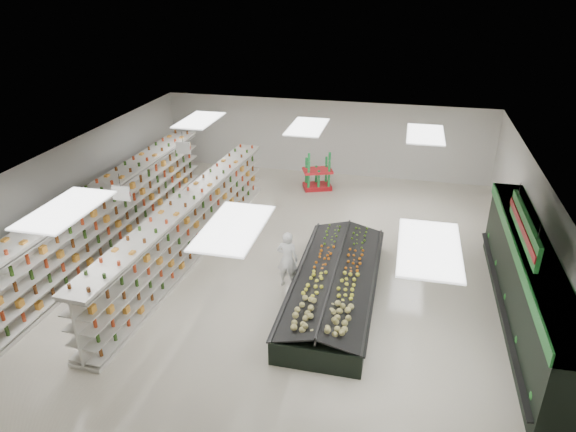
% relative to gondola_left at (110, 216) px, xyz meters
% --- Properties ---
extents(floor, '(16.00, 16.00, 0.00)m').
position_rel_gondola_left_xyz_m(floor, '(5.60, 0.01, -0.96)').
color(floor, beige).
rests_on(floor, ground).
extents(ceiling, '(14.00, 16.00, 0.02)m').
position_rel_gondola_left_xyz_m(ceiling, '(5.60, 0.01, 2.24)').
color(ceiling, white).
rests_on(ceiling, wall_back).
extents(wall_back, '(14.00, 0.02, 3.20)m').
position_rel_gondola_left_xyz_m(wall_back, '(5.60, 8.01, 0.64)').
color(wall_back, silver).
rests_on(wall_back, floor).
extents(wall_front, '(14.00, 0.02, 3.20)m').
position_rel_gondola_left_xyz_m(wall_front, '(5.60, -7.99, 0.64)').
color(wall_front, silver).
rests_on(wall_front, floor).
extents(wall_left, '(0.02, 16.00, 3.20)m').
position_rel_gondola_left_xyz_m(wall_left, '(-1.40, 0.01, 0.64)').
color(wall_left, silver).
rests_on(wall_left, floor).
extents(wall_right, '(0.02, 16.00, 3.20)m').
position_rel_gondola_left_xyz_m(wall_right, '(12.60, 0.01, 0.64)').
color(wall_right, silver).
rests_on(wall_right, floor).
extents(produce_wall_case, '(0.93, 8.00, 2.20)m').
position_rel_gondola_left_xyz_m(produce_wall_case, '(12.13, -1.49, 0.28)').
color(produce_wall_case, black).
rests_on(produce_wall_case, floor).
extents(aisle_sign_near, '(0.52, 0.06, 0.75)m').
position_rel_gondola_left_xyz_m(aisle_sign_near, '(1.80, -1.99, 1.79)').
color(aisle_sign_near, white).
rests_on(aisle_sign_near, ceiling).
extents(aisle_sign_far, '(0.52, 0.06, 0.75)m').
position_rel_gondola_left_xyz_m(aisle_sign_far, '(1.80, 2.01, 1.79)').
color(aisle_sign_far, white).
rests_on(aisle_sign_far, ceiling).
extents(hortifruti_banner, '(0.12, 3.20, 0.95)m').
position_rel_gondola_left_xyz_m(hortifruti_banner, '(11.84, -1.49, 1.69)').
color(hortifruti_banner, '#207A2E').
rests_on(hortifruti_banner, ceiling).
extents(gondola_left, '(1.09, 12.08, 2.09)m').
position_rel_gondola_left_xyz_m(gondola_left, '(0.00, 0.00, 0.00)').
color(gondola_left, silver).
rests_on(gondola_left, floor).
extents(gondola_center, '(1.38, 10.99, 1.90)m').
position_rel_gondola_left_xyz_m(gondola_center, '(2.76, -0.08, -0.09)').
color(gondola_center, silver).
rests_on(gondola_center, floor).
extents(produce_island, '(2.23, 6.10, 0.91)m').
position_rel_gondola_left_xyz_m(produce_island, '(7.48, -1.40, -0.55)').
color(produce_island, black).
rests_on(produce_island, floor).
extents(soda_endcap, '(1.36, 1.14, 1.47)m').
position_rel_gondola_left_xyz_m(soda_endcap, '(5.65, 6.13, -0.25)').
color(soda_endcap, '#AB1319').
rests_on(soda_endcap, floor).
extents(shopper_main, '(0.64, 0.44, 1.68)m').
position_rel_gondola_left_xyz_m(shopper_main, '(6.10, -1.15, -0.12)').
color(shopper_main, white).
rests_on(shopper_main, floor).
extents(shopper_background, '(0.57, 0.81, 1.53)m').
position_rel_gondola_left_xyz_m(shopper_background, '(2.18, 3.06, -0.19)').
color(shopper_background, tan).
rests_on(shopper_background, floor).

